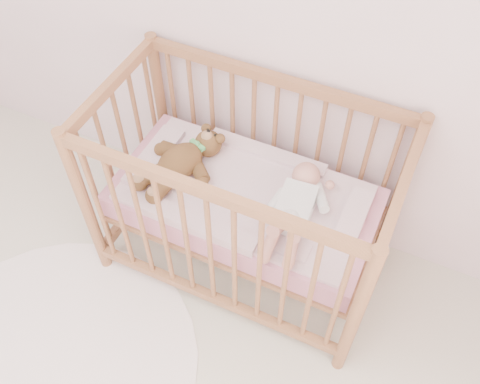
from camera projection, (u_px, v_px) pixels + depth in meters
The scene contains 6 objects.
crib at pixel (244, 200), 2.51m from camera, with size 1.36×0.76×1.00m, color #A76D46, non-canonical shape.
mattress at pixel (244, 202), 2.52m from camera, with size 1.22×0.62×0.13m, color pink.
blanket at pixel (245, 192), 2.46m from camera, with size 1.10×0.58×0.06m, color pink, non-canonical shape.
baby at pixel (296, 204), 2.33m from camera, with size 0.28×0.58×0.14m, color white, non-canonical shape.
teddy_bear at pixel (180, 161), 2.47m from camera, with size 0.37×0.52×0.14m, color brown, non-canonical shape.
rug at pixel (51, 367), 2.52m from camera, with size 1.39×1.39×0.01m, color white.
Camera 1 is at (0.98, 0.19, 2.48)m, focal length 40.00 mm.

